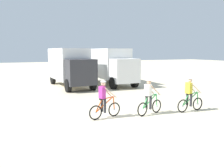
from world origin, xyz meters
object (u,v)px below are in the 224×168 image
object	(u,v)px
box_truck_avon_van	(70,65)
cyclist_near_camera	(190,95)
cyclist_orange_shirt	(104,100)
box_truck_white_box	(110,64)
cyclist_cowboy_hat	(149,98)

from	to	relation	value
box_truck_avon_van	cyclist_near_camera	world-z (taller)	box_truck_avon_van
box_truck_avon_van	cyclist_orange_shirt	xyz separation A→B (m)	(-1.09, -10.35, -1.03)
box_truck_avon_van	cyclist_orange_shirt	distance (m)	10.46
box_truck_white_box	cyclist_near_camera	world-z (taller)	box_truck_white_box
box_truck_avon_van	cyclist_cowboy_hat	size ratio (longest dim) A/B	3.76
box_truck_avon_van	cyclist_cowboy_hat	distance (m)	10.81
box_truck_white_box	cyclist_orange_shirt	bearing A→B (deg)	-115.82
box_truck_avon_van	cyclist_orange_shirt	world-z (taller)	box_truck_avon_van
box_truck_white_box	cyclist_orange_shirt	distance (m)	11.33
cyclist_orange_shirt	cyclist_cowboy_hat	distance (m)	2.29
box_truck_avon_van	box_truck_white_box	world-z (taller)	same
cyclist_cowboy_hat	box_truck_avon_van	bearing A→B (deg)	96.23
cyclist_near_camera	cyclist_orange_shirt	bearing A→B (deg)	171.05
box_truck_avon_van	cyclist_near_camera	distance (m)	11.63
box_truck_white_box	cyclist_cowboy_hat	world-z (taller)	box_truck_white_box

